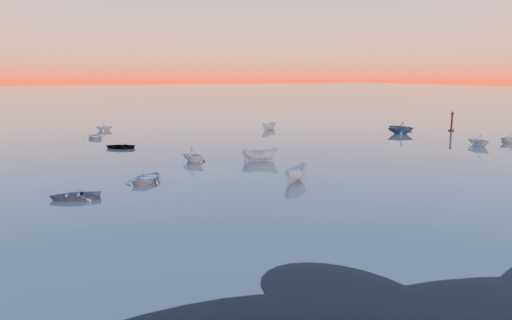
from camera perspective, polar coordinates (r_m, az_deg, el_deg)
ground at (r=117.44m, az=-16.03°, el=4.73°), size 600.00×600.00×0.00m
mud_lobes at (r=25.97m, az=26.10°, el=-13.55°), size 140.00×6.00×0.07m
moored_fleet at (r=71.76m, az=-9.72°, el=1.87°), size 124.00×58.00×1.20m
boat_near_center at (r=46.66m, az=4.55°, el=-2.35°), size 4.19×4.27×1.46m
boat_near_right at (r=74.82m, az=24.08°, el=1.47°), size 3.72×1.75×1.29m
channel_marker at (r=92.42m, az=21.47°, el=3.99°), size 1.01×1.01×3.58m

